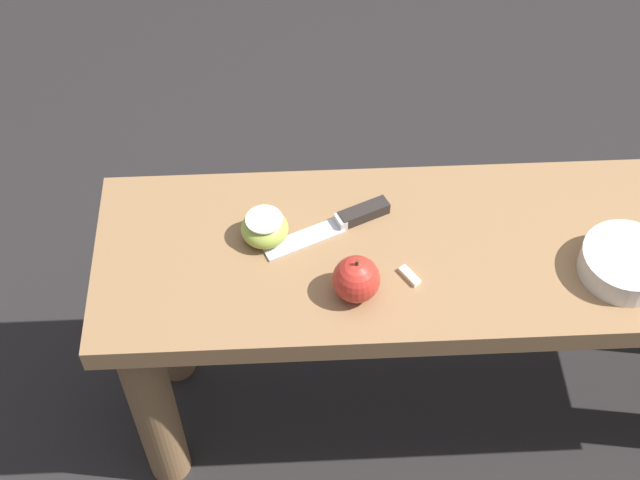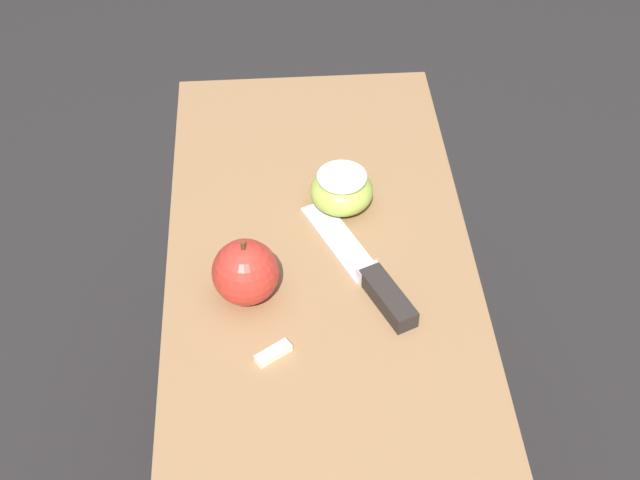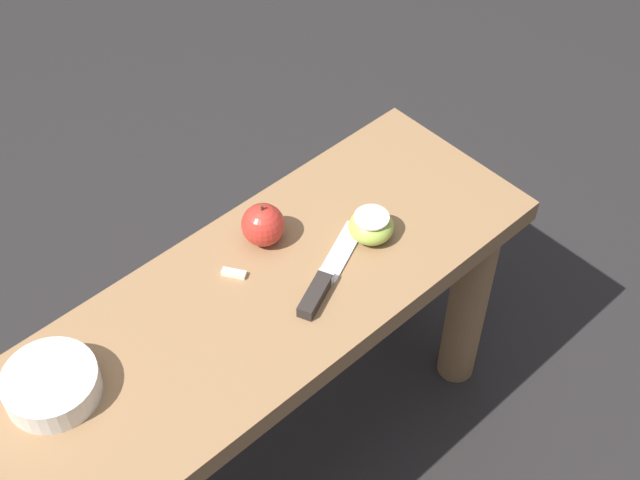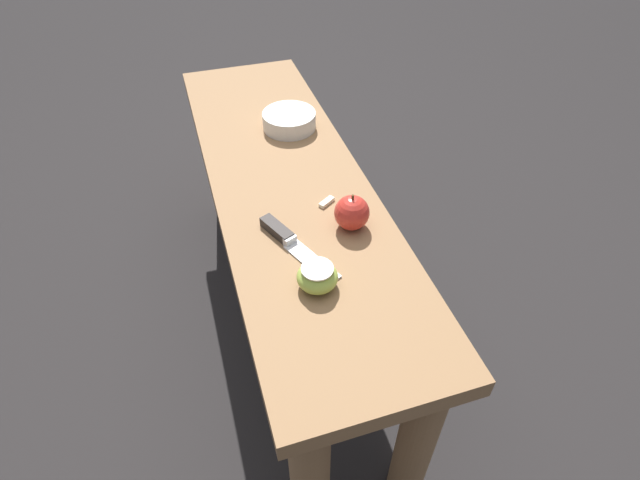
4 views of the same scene
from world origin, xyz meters
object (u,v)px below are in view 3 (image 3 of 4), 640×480
Objects in this scene: wooden_bench at (203,382)px; knife at (323,281)px; bowl at (51,385)px; apple_cut at (371,226)px; apple_whole at (263,225)px.

wooden_bench is 0.24m from knife.
knife is 0.42m from bowl.
apple_cut is (-0.12, -0.02, 0.02)m from knife.
wooden_bench is at bearing -5.17° from apple_cut.
apple_cut is (-0.33, 0.03, 0.14)m from wooden_bench.
wooden_bench is at bearing 142.10° from knife.
bowl is (0.20, -0.06, 0.13)m from wooden_bench.
bowl reaches higher than knife.
knife reaches higher than wooden_bench.
knife is 2.80× the size of apple_cut.
apple_whole is 0.40m from bowl.
bowl is (0.52, -0.09, -0.00)m from apple_cut.
apple_cut is 0.54× the size of bowl.
apple_cut is (-0.13, 0.11, -0.01)m from apple_whole.
wooden_bench is at bearing 21.88° from apple_whole.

